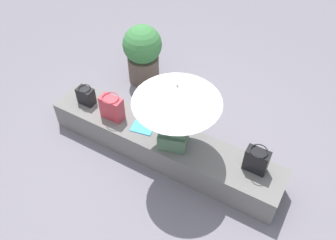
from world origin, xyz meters
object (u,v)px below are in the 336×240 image
(magazine, at_px, (143,128))
(parasol, at_px, (177,94))
(handbag_black, at_px, (257,160))
(tote_bag_canvas, at_px, (112,108))
(shoulder_bag_spare, at_px, (86,96))
(planter_near, at_px, (143,52))
(person_seated, at_px, (174,122))

(magazine, bearing_deg, parasol, -17.80)
(handbag_black, relative_size, tote_bag_canvas, 0.95)
(shoulder_bag_spare, distance_m, planter_near, 1.23)
(magazine, distance_m, planter_near, 1.48)
(handbag_black, height_order, tote_bag_canvas, tote_bag_canvas)
(person_seated, bearing_deg, parasol, -27.41)
(shoulder_bag_spare, relative_size, planter_near, 0.27)
(shoulder_bag_spare, relative_size, magazine, 0.94)
(parasol, relative_size, shoulder_bag_spare, 3.86)
(parasol, bearing_deg, planter_near, 135.22)
(person_seated, relative_size, shoulder_bag_spare, 3.42)
(person_seated, height_order, shoulder_bag_spare, person_seated)
(shoulder_bag_spare, distance_m, magazine, 0.93)
(parasol, distance_m, planter_near, 2.00)
(tote_bag_canvas, bearing_deg, handbag_black, 3.97)
(person_seated, relative_size, magazine, 3.21)
(person_seated, bearing_deg, tote_bag_canvas, 179.45)
(shoulder_bag_spare, xyz_separation_m, magazine, (0.92, -0.02, -0.12))
(person_seated, xyz_separation_m, parasol, (0.05, -0.03, 0.49))
(shoulder_bag_spare, height_order, planter_near, planter_near)
(handbag_black, distance_m, planter_near, 2.53)
(parasol, height_order, shoulder_bag_spare, parasol)
(parasol, height_order, tote_bag_canvas, parasol)
(person_seated, xyz_separation_m, magazine, (-0.47, 0.03, -0.38))
(parasol, bearing_deg, person_seated, 152.59)
(tote_bag_canvas, bearing_deg, shoulder_bag_spare, 174.22)
(person_seated, distance_m, planter_near, 1.81)
(parasol, bearing_deg, tote_bag_canvas, 177.92)
(magazine, relative_size, planter_near, 0.29)
(person_seated, xyz_separation_m, tote_bag_canvas, (-0.92, 0.01, -0.22))
(shoulder_bag_spare, bearing_deg, tote_bag_canvas, -5.78)
(person_seated, distance_m, handbag_black, 1.03)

